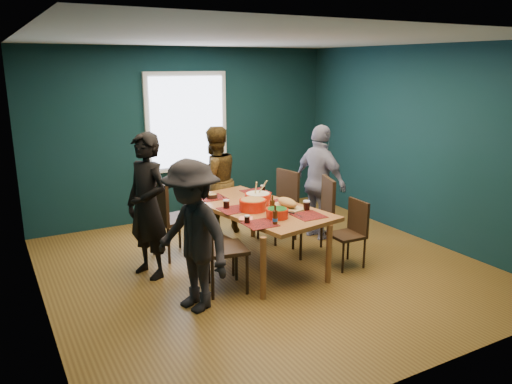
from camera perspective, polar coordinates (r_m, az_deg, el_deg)
room at (r=6.06m, az=-0.28°, el=4.31°), size 5.01×5.01×2.71m
dining_table at (r=6.14m, az=0.15°, el=-2.26°), size 1.31×2.10×0.74m
chair_left_far at (r=6.45m, az=-10.17°, el=-2.41°), size 0.54×0.54×1.02m
chair_left_mid at (r=5.82m, az=-5.66°, el=-4.96°), size 0.45×0.45×0.88m
chair_left_near at (r=5.42m, az=-4.58°, el=-5.65°), size 0.51×0.51×0.99m
chair_right_far at (r=7.07m, az=2.99°, el=-0.88°), size 0.51×0.51×0.98m
chair_right_mid at (r=6.53m, az=7.27°, el=-2.07°), size 0.58×0.58×1.02m
chair_right_near at (r=6.25m, az=10.91°, el=-4.08°), size 0.38×0.38×0.83m
person_far_left at (r=5.87m, az=-12.32°, el=-1.58°), size 0.60×0.72×1.70m
person_back at (r=7.24m, az=-4.78°, el=1.27°), size 0.83×0.67×1.58m
person_right at (r=7.09m, az=7.31°, el=1.09°), size 0.52×1.00×1.63m
person_near_left at (r=5.01m, az=-7.29°, el=-5.04°), size 0.84×1.13×1.55m
bowl_salad at (r=5.93m, az=-0.37°, el=-1.43°), size 0.33×0.33×0.14m
bowl_dumpling at (r=6.20m, az=0.21°, el=-0.71°), size 0.33×0.33×0.31m
bowl_herbs at (r=5.65m, az=2.44°, el=-2.39°), size 0.25×0.25×0.11m
cutting_board at (r=6.05m, az=3.58°, el=-1.31°), size 0.32×0.56×0.12m
small_bowl at (r=6.49m, az=-5.04°, el=-0.46°), size 0.14×0.14×0.06m
beer_bottle_a at (r=5.42m, az=2.20°, el=-2.92°), size 0.06×0.06×0.21m
beer_bottle_b at (r=5.80m, az=1.88°, el=-1.67°), size 0.06×0.06×0.22m
cola_glass_a at (r=5.46m, az=-1.02°, el=-3.10°), size 0.06×0.06×0.09m
cola_glass_b at (r=5.98m, az=5.81°, el=-1.48°), size 0.08×0.08×0.11m
cola_glass_c at (r=6.81m, az=0.77°, el=0.44°), size 0.06×0.06×0.09m
cola_glass_d at (r=6.02m, az=-3.41°, el=-1.35°), size 0.08×0.08×0.11m
napkin_a at (r=6.36m, az=2.24°, el=-0.99°), size 0.15×0.15×0.00m
napkin_b at (r=5.64m, az=-1.17°, el=-3.03°), size 0.21×0.21×0.00m
napkin_c at (r=5.71m, az=6.42°, el=-2.89°), size 0.14×0.14×0.00m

